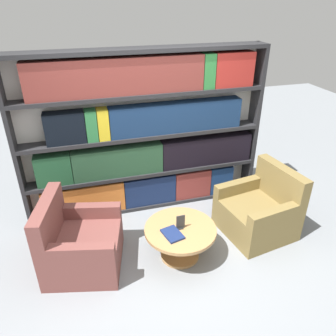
# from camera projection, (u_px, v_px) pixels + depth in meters

# --- Properties ---
(ground_plane) EXTENTS (14.00, 14.00, 0.00)m
(ground_plane) POSITION_uv_depth(u_px,v_px,m) (175.00, 273.00, 3.70)
(ground_plane) COLOR gray
(bookshelf) EXTENTS (3.27, 0.30, 2.22)m
(bookshelf) POSITION_uv_depth(u_px,v_px,m) (145.00, 136.00, 4.40)
(bookshelf) COLOR silver
(bookshelf) RESTS_ON ground_plane
(armchair_left) EXTENTS (0.98, 0.99, 0.87)m
(armchair_left) POSITION_uv_depth(u_px,v_px,m) (79.00, 244.00, 3.68)
(armchair_left) COLOR brown
(armchair_left) RESTS_ON ground_plane
(armchair_right) EXTENTS (0.93, 0.95, 0.87)m
(armchair_right) POSITION_uv_depth(u_px,v_px,m) (259.00, 211.00, 4.23)
(armchair_right) COLOR olive
(armchair_right) RESTS_ON ground_plane
(coffee_table) EXTENTS (0.83, 0.83, 0.42)m
(coffee_table) POSITION_uv_depth(u_px,v_px,m) (180.00, 236.00, 3.80)
(coffee_table) COLOR #AD7F4C
(coffee_table) RESTS_ON ground_plane
(table_sign) EXTENTS (0.10, 0.06, 0.18)m
(table_sign) POSITION_uv_depth(u_px,v_px,m) (181.00, 223.00, 3.71)
(table_sign) COLOR black
(table_sign) RESTS_ON coffee_table
(stray_book) EXTENTS (0.24, 0.29, 0.02)m
(stray_book) POSITION_uv_depth(u_px,v_px,m) (172.00, 234.00, 3.63)
(stray_book) COLOR navy
(stray_book) RESTS_ON coffee_table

